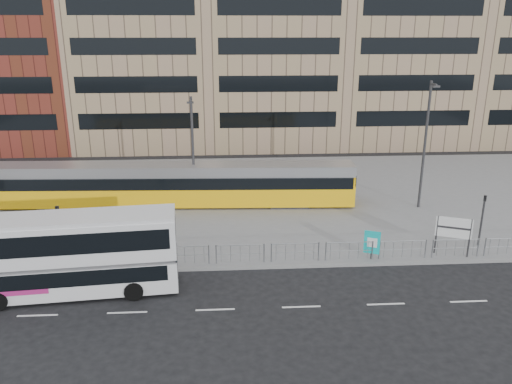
{
  "coord_description": "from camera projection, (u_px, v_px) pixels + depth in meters",
  "views": [
    {
      "loc": [
        -1.36,
        -24.23,
        12.24
      ],
      "look_at": [
        0.5,
        6.0,
        2.42
      ],
      "focal_mm": 35.0,
      "sensor_mm": 36.0,
      "label": 1
    }
  ],
  "objects": [
    {
      "name": "pedestrian",
      "position": [
        129.0,
        230.0,
        29.23
      ],
      "size": [
        0.51,
        0.73,
        1.92
      ],
      "primitive_type": "imported",
      "rotation": [
        0.0,
        0.0,
        1.64
      ],
      "color": "black",
      "rests_on": "plaza"
    },
    {
      "name": "ground",
      "position": [
        254.0,
        269.0,
        26.86
      ],
      "size": [
        120.0,
        120.0,
        0.0
      ],
      "primitive_type": "plane",
      "color": "black",
      "rests_on": "ground"
    },
    {
      "name": "kerb",
      "position": [
        254.0,
        267.0,
        26.88
      ],
      "size": [
        64.0,
        0.25,
        0.17
      ],
      "primitive_type": "cube",
      "color": "gray",
      "rests_on": "ground"
    },
    {
      "name": "lamp_post_west",
      "position": [
        193.0,
        147.0,
        34.95
      ],
      "size": [
        0.45,
        1.04,
        7.82
      ],
      "color": "#2D2D30",
      "rests_on": "plaza"
    },
    {
      "name": "plaza",
      "position": [
        245.0,
        197.0,
        38.23
      ],
      "size": [
        64.0,
        24.0,
        0.15
      ],
      "primitive_type": "cube",
      "color": "slate",
      "rests_on": "ground"
    },
    {
      "name": "traffic_light_east",
      "position": [
        483.0,
        214.0,
        28.89
      ],
      "size": [
        0.23,
        0.25,
        3.1
      ],
      "rotation": [
        0.0,
        0.0,
        -0.41
      ],
      "color": "#2D2D30",
      "rests_on": "plaza"
    },
    {
      "name": "lamp_post_east",
      "position": [
        426.0,
        141.0,
        34.34
      ],
      "size": [
        0.45,
        1.04,
        8.92
      ],
      "color": "#2D2D30",
      "rests_on": "plaza"
    },
    {
      "name": "pedestrian_barrier",
      "position": [
        290.0,
        248.0,
        27.14
      ],
      "size": [
        32.07,
        0.07,
        1.1
      ],
      "color": "#92959A",
      "rests_on": "plaza"
    },
    {
      "name": "station_sign",
      "position": [
        454.0,
        229.0,
        27.75
      ],
      "size": [
        1.82,
        0.82,
        2.23
      ],
      "rotation": [
        0.0,
        0.0,
        -0.39
      ],
      "color": "#2D2D30",
      "rests_on": "plaza"
    },
    {
      "name": "double_decker_bus",
      "position": [
        71.0,
        252.0,
        23.77
      ],
      "size": [
        10.15,
        3.23,
        3.99
      ],
      "rotation": [
        0.0,
        0.0,
        0.09
      ],
      "color": "silver",
      "rests_on": "ground"
    },
    {
      "name": "road_markings",
      "position": [
        280.0,
        307.0,
        23.11
      ],
      "size": [
        62.0,
        0.12,
        0.01
      ],
      "primitive_type": "cube",
      "color": "white",
      "rests_on": "ground"
    },
    {
      "name": "traffic_light_west",
      "position": [
        59.0,
        225.0,
        27.15
      ],
      "size": [
        0.23,
        0.25,
        3.1
      ],
      "rotation": [
        0.0,
        0.0,
        -0.43
      ],
      "color": "#2D2D30",
      "rests_on": "plaza"
    },
    {
      "name": "tram",
      "position": [
        174.0,
        185.0,
        35.9
      ],
      "size": [
        25.84,
        3.56,
        3.04
      ],
      "rotation": [
        0.0,
        0.0,
        -0.04
      ],
      "color": "yellow",
      "rests_on": "plaza"
    },
    {
      "name": "ad_panel",
      "position": [
        372.0,
        243.0,
        27.43
      ],
      "size": [
        0.83,
        0.4,
        1.64
      ],
      "rotation": [
        0.0,
        0.0,
        -0.4
      ],
      "color": "#2D2D30",
      "rests_on": "plaza"
    },
    {
      "name": "building_row",
      "position": [
        250.0,
        24.0,
        55.5
      ],
      "size": [
        70.4,
        18.4,
        31.2
      ],
      "color": "maroon",
      "rests_on": "ground"
    }
  ]
}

